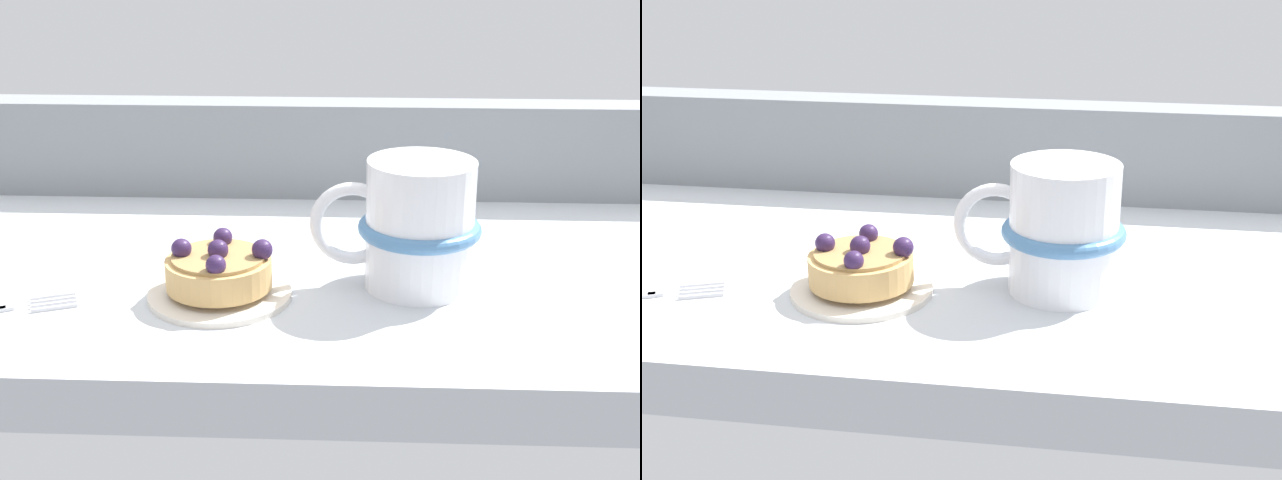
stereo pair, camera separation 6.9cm
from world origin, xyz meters
The scene contains 5 objects.
ground_plane centered at (0.00, 0.00, -2.09)cm, with size 88.19×42.86×4.19cm, color silver.
window_rail_back centered at (0.00, 19.06, 4.94)cm, with size 86.43×4.75×9.88cm, color gray.
dessert_plate centered at (-3.44, -8.14, 0.46)cm, with size 11.36×11.36×0.98cm.
raspberry_tart centered at (-3.42, -8.13, 2.43)cm, with size 8.32×8.32×3.91cm.
coffee_mug centered at (11.98, -5.14, 5.21)cm, with size 13.69×9.84×10.50cm.
Camera 1 is at (7.27, -71.39, 29.15)cm, focal length 49.69 mm.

